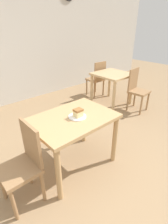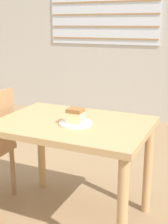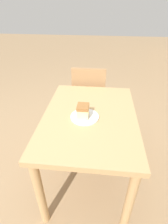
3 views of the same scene
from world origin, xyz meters
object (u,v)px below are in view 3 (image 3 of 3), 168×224
Objects in this scene: chair_near_window at (89,99)px; dining_table_near at (89,127)px; plate at (85,117)px; cake_slice at (83,111)px.

dining_table_near is at bearing 94.91° from chair_near_window.
chair_near_window is (-0.66, -0.06, -0.13)m from dining_table_near.
plate is 0.05m from cake_slice.
chair_near_window is 9.03× the size of cake_slice.
cake_slice reaches higher than plate.
cake_slice is (0.70, 0.01, 0.30)m from chair_near_window.
chair_near_window reaches higher than cake_slice.
plate is at bearing 111.96° from cake_slice.
dining_table_near is 1.12× the size of chair_near_window.
plate is 2.16× the size of cake_slice.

